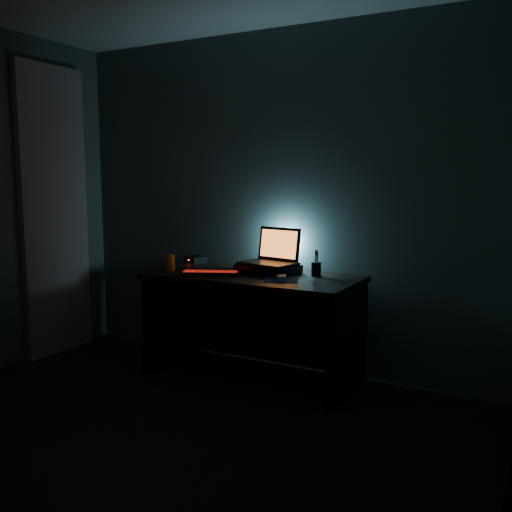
# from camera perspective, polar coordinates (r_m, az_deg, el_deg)

# --- Properties ---
(room) EXTENTS (3.50, 4.00, 2.50)m
(room) POSITION_cam_1_polar(r_m,az_deg,el_deg) (2.66, -17.59, 3.70)
(room) COLOR black
(room) RESTS_ON ground
(desk) EXTENTS (1.50, 0.70, 0.75)m
(desk) POSITION_cam_1_polar(r_m,az_deg,el_deg) (4.10, -0.03, -5.31)
(desk) COLOR black
(desk) RESTS_ON ground
(curtain) EXTENTS (0.06, 0.65, 2.30)m
(curtain) POSITION_cam_1_polar(r_m,az_deg,el_deg) (4.88, -19.51, 4.15)
(curtain) COLOR #B8A893
(curtain) RESTS_ON ground
(riser) EXTENTS (0.45, 0.37, 0.06)m
(riser) POSITION_cam_1_polar(r_m,az_deg,el_deg) (4.08, 1.21, -1.28)
(riser) COLOR black
(riser) RESTS_ON desk
(laptop) EXTENTS (0.42, 0.35, 0.26)m
(laptop) POSITION_cam_1_polar(r_m,az_deg,el_deg) (4.10, 1.66, 0.05)
(laptop) COLOR black
(laptop) RESTS_ON riser
(keyboard) EXTENTS (0.42, 0.28, 0.02)m
(keyboard) POSITION_cam_1_polar(r_m,az_deg,el_deg) (4.02, -4.60, -1.69)
(keyboard) COLOR black
(keyboard) RESTS_ON desk
(mousepad) EXTENTS (0.28, 0.27, 0.00)m
(mousepad) POSITION_cam_1_polar(r_m,az_deg,el_deg) (3.79, 2.55, -2.41)
(mousepad) COLOR navy
(mousepad) RESTS_ON desk
(mouse) EXTENTS (0.09, 0.11, 0.03)m
(mouse) POSITION_cam_1_polar(r_m,az_deg,el_deg) (3.78, 2.55, -2.17)
(mouse) COLOR #96959A
(mouse) RESTS_ON mousepad
(pen_cup) EXTENTS (0.09, 0.09, 0.10)m
(pen_cup) POSITION_cam_1_polar(r_m,az_deg,el_deg) (3.96, 6.04, -1.31)
(pen_cup) COLOR black
(pen_cup) RESTS_ON desk
(juice_glass) EXTENTS (0.07, 0.07, 0.12)m
(juice_glass) POSITION_cam_1_polar(r_m,az_deg,el_deg) (4.24, -8.57, -0.64)
(juice_glass) COLOR orange
(juice_glass) RESTS_ON desk
(router) EXTENTS (0.19, 0.17, 0.05)m
(router) POSITION_cam_1_polar(r_m,az_deg,el_deg) (4.60, -6.08, -0.34)
(router) COLOR black
(router) RESTS_ON desk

